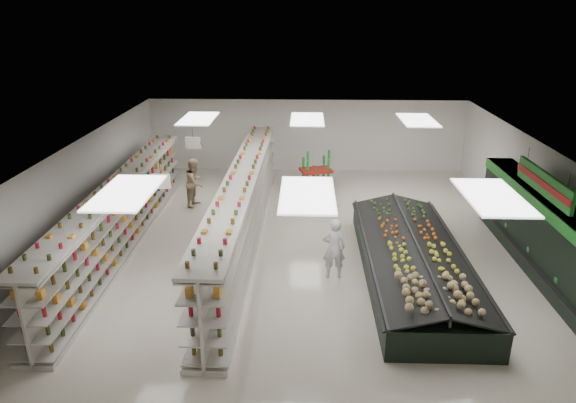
{
  "coord_description": "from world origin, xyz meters",
  "views": [
    {
      "loc": [
        -0.06,
        -14.53,
        7.0
      ],
      "look_at": [
        -0.59,
        0.73,
        1.19
      ],
      "focal_mm": 32.0,
      "sensor_mm": 36.0,
      "label": 1
    }
  ],
  "objects_px": {
    "gondola_center": "(244,211)",
    "shopper_main": "(334,248)",
    "produce_island": "(413,259)",
    "shopper_background": "(195,182)",
    "gondola_left": "(122,217)",
    "soda_endcap": "(316,172)"
  },
  "relations": [
    {
      "from": "gondola_left",
      "to": "soda_endcap",
      "type": "bearing_deg",
      "value": 41.29
    },
    {
      "from": "soda_endcap",
      "to": "shopper_main",
      "type": "bearing_deg",
      "value": -87.04
    },
    {
      "from": "shopper_main",
      "to": "shopper_background",
      "type": "xyz_separation_m",
      "value": [
        -4.88,
        5.28,
        0.04
      ]
    },
    {
      "from": "gondola_left",
      "to": "gondola_center",
      "type": "relative_size",
      "value": 0.92
    },
    {
      "from": "soda_endcap",
      "to": "shopper_background",
      "type": "bearing_deg",
      "value": -156.75
    },
    {
      "from": "produce_island",
      "to": "shopper_main",
      "type": "height_order",
      "value": "shopper_main"
    },
    {
      "from": "soda_endcap",
      "to": "shopper_background",
      "type": "xyz_separation_m",
      "value": [
        -4.51,
        -1.94,
        0.15
      ]
    },
    {
      "from": "shopper_background",
      "to": "gondola_left",
      "type": "bearing_deg",
      "value": 169.71
    },
    {
      "from": "shopper_main",
      "to": "produce_island",
      "type": "bearing_deg",
      "value": 177.95
    },
    {
      "from": "gondola_center",
      "to": "produce_island",
      "type": "bearing_deg",
      "value": -22.72
    },
    {
      "from": "gondola_center",
      "to": "shopper_main",
      "type": "height_order",
      "value": "gondola_center"
    },
    {
      "from": "gondola_center",
      "to": "produce_island",
      "type": "relative_size",
      "value": 1.72
    },
    {
      "from": "gondola_left",
      "to": "shopper_background",
      "type": "relative_size",
      "value": 6.57
    },
    {
      "from": "gondola_left",
      "to": "gondola_center",
      "type": "xyz_separation_m",
      "value": [
        3.71,
        0.47,
        0.08
      ]
    },
    {
      "from": "produce_island",
      "to": "soda_endcap",
      "type": "xyz_separation_m",
      "value": [
        -2.56,
        7.11,
        0.24
      ]
    },
    {
      "from": "soda_endcap",
      "to": "shopper_background",
      "type": "relative_size",
      "value": 0.86
    },
    {
      "from": "produce_island",
      "to": "soda_endcap",
      "type": "height_order",
      "value": "soda_endcap"
    },
    {
      "from": "soda_endcap",
      "to": "gondola_left",
      "type": "bearing_deg",
      "value": -138.02
    },
    {
      "from": "gondola_left",
      "to": "shopper_main",
      "type": "xyz_separation_m",
      "value": [
        6.43,
        -1.77,
        -0.08
      ]
    },
    {
      "from": "gondola_left",
      "to": "produce_island",
      "type": "distance_m",
      "value": 8.78
    },
    {
      "from": "produce_island",
      "to": "shopper_background",
      "type": "bearing_deg",
      "value": 143.81
    },
    {
      "from": "shopper_main",
      "to": "soda_endcap",
      "type": "bearing_deg",
      "value": -92.06
    }
  ]
}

